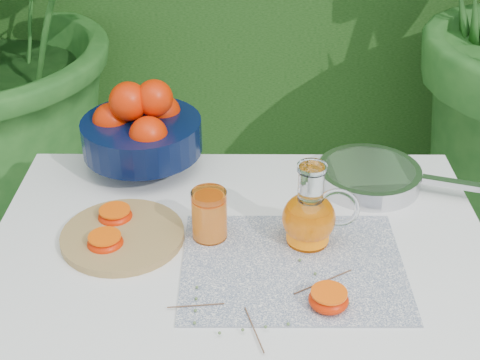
{
  "coord_description": "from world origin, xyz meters",
  "views": [
    {
      "loc": [
        -0.11,
        -0.98,
        1.56
      ],
      "look_at": [
        -0.11,
        0.12,
        0.88
      ],
      "focal_mm": 50.0,
      "sensor_mm": 36.0,
      "label": 1
    }
  ],
  "objects_px": {
    "fruit_bowl": "(141,128)",
    "saute_pan": "(371,176)",
    "cutting_board": "(123,236)",
    "white_table": "(240,272)",
    "juice_pitcher": "(310,216)"
  },
  "relations": [
    {
      "from": "cutting_board",
      "to": "fruit_bowl",
      "type": "bearing_deg",
      "value": 88.83
    },
    {
      "from": "white_table",
      "to": "saute_pan",
      "type": "distance_m",
      "value": 0.38
    },
    {
      "from": "fruit_bowl",
      "to": "saute_pan",
      "type": "bearing_deg",
      "value": -8.84
    },
    {
      "from": "cutting_board",
      "to": "saute_pan",
      "type": "distance_m",
      "value": 0.57
    },
    {
      "from": "white_table",
      "to": "fruit_bowl",
      "type": "relative_size",
      "value": 2.78
    },
    {
      "from": "cutting_board",
      "to": "saute_pan",
      "type": "xyz_separation_m",
      "value": [
        0.53,
        0.21,
        0.02
      ]
    },
    {
      "from": "juice_pitcher",
      "to": "saute_pan",
      "type": "distance_m",
      "value": 0.27
    },
    {
      "from": "white_table",
      "to": "cutting_board",
      "type": "bearing_deg",
      "value": 179.15
    },
    {
      "from": "white_table",
      "to": "fruit_bowl",
      "type": "height_order",
      "value": "fruit_bowl"
    },
    {
      "from": "fruit_bowl",
      "to": "saute_pan",
      "type": "xyz_separation_m",
      "value": [
        0.52,
        -0.08,
        -0.08
      ]
    },
    {
      "from": "cutting_board",
      "to": "fruit_bowl",
      "type": "distance_m",
      "value": 0.3
    },
    {
      "from": "fruit_bowl",
      "to": "juice_pitcher",
      "type": "distance_m",
      "value": 0.47
    },
    {
      "from": "white_table",
      "to": "cutting_board",
      "type": "relative_size",
      "value": 4.05
    },
    {
      "from": "white_table",
      "to": "juice_pitcher",
      "type": "height_order",
      "value": "juice_pitcher"
    },
    {
      "from": "white_table",
      "to": "cutting_board",
      "type": "distance_m",
      "value": 0.25
    }
  ]
}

